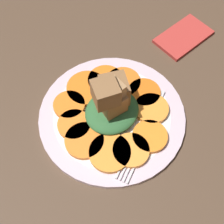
{
  "coord_description": "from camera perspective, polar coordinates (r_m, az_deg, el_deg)",
  "views": [
    {
      "loc": [
        -18.6,
        -21.42,
        53.65
      ],
      "look_at": [
        0.0,
        0.0,
        4.1
      ],
      "focal_mm": 50.0,
      "sensor_mm": 36.0,
      "label": 1
    }
  ],
  "objects": [
    {
      "name": "table_slab",
      "position": [
        0.6,
        0.0,
        -1.48
      ],
      "size": [
        120.0,
        120.0,
        2.0
      ],
      "primitive_type": "cube",
      "color": "#4C3828",
      "rests_on": "ground"
    },
    {
      "name": "plate",
      "position": [
        0.58,
        0.0,
        -0.77
      ],
      "size": [
        27.35,
        27.35,
        1.05
      ],
      "color": "silver",
      "rests_on": "table_slab"
    },
    {
      "name": "carrot_slice_0",
      "position": [
        0.61,
        2.05,
        5.46
      ],
      "size": [
        6.83,
        6.83,
        0.94
      ],
      "primitive_type": "cylinder",
      "color": "orange",
      "rests_on": "plate"
    },
    {
      "name": "carrot_slice_1",
      "position": [
        0.62,
        -1.18,
        5.79
      ],
      "size": [
        6.97,
        6.97,
        0.94
      ],
      "primitive_type": "cylinder",
      "color": "orange",
      "rests_on": "plate"
    },
    {
      "name": "carrot_slice_2",
      "position": [
        0.61,
        -4.81,
        4.2
      ],
      "size": [
        7.87,
        7.87,
        0.94
      ],
      "primitive_type": "cylinder",
      "color": "orange",
      "rests_on": "plate"
    },
    {
      "name": "carrot_slice_3",
      "position": [
        0.59,
        -7.83,
        1.26
      ],
      "size": [
        5.99,
        5.99,
        0.94
      ],
      "primitive_type": "cylinder",
      "color": "orange",
      "rests_on": "plate"
    },
    {
      "name": "carrot_slice_4",
      "position": [
        0.57,
        -6.94,
        -2.34
      ],
      "size": [
        6.05,
        6.05,
        0.94
      ],
      "primitive_type": "cylinder",
      "color": "orange",
      "rests_on": "plate"
    },
    {
      "name": "carrot_slice_5",
      "position": [
        0.55,
        -5.07,
        -5.23
      ],
      "size": [
        6.98,
        6.98,
        0.94
      ],
      "primitive_type": "cylinder",
      "color": "orange",
      "rests_on": "plate"
    },
    {
      "name": "carrot_slice_6",
      "position": [
        0.54,
        -0.39,
        -7.45
      ],
      "size": [
        7.3,
        7.3,
        0.94
      ],
      "primitive_type": "cylinder",
      "color": "orange",
      "rests_on": "plate"
    },
    {
      "name": "carrot_slice_7",
      "position": [
        0.54,
        3.48,
        -7.02
      ],
      "size": [
        6.44,
        6.44,
        0.94
      ],
      "primitive_type": "cylinder",
      "color": "orange",
      "rests_on": "plate"
    },
    {
      "name": "carrot_slice_8",
      "position": [
        0.56,
        6.93,
        -4.46
      ],
      "size": [
        6.29,
        6.29,
        0.94
      ],
      "primitive_type": "cylinder",
      "color": "orange",
      "rests_on": "plate"
    },
    {
      "name": "carrot_slice_9",
      "position": [
        0.59,
        7.2,
        0.58
      ],
      "size": [
        6.45,
        6.45,
        0.94
      ],
      "primitive_type": "cylinder",
      "color": "orange",
      "rests_on": "plate"
    },
    {
      "name": "carrot_slice_10",
      "position": [
        0.6,
        5.88,
        3.51
      ],
      "size": [
        6.28,
        6.28,
        0.94
      ],
      "primitive_type": "cylinder",
      "color": "orange",
      "rests_on": "plate"
    },
    {
      "name": "center_pile",
      "position": [
        0.55,
        0.01,
        1.79
      ],
      "size": [
        10.25,
        9.23,
        10.73
      ],
      "color": "#2D6033",
      "rests_on": "plate"
    },
    {
      "name": "fork",
      "position": [
        0.56,
        5.57,
        -4.16
      ],
      "size": [
        18.67,
        9.67,
        0.4
      ],
      "rotation": [
        0.0,
        0.0,
        0.42
      ],
      "color": "silver",
      "rests_on": "plate"
    },
    {
      "name": "napkin",
      "position": [
        0.72,
        12.94,
        13.26
      ],
      "size": [
        12.19,
        7.32,
        0.8
      ],
      "color": "#B2332D",
      "rests_on": "table_slab"
    }
  ]
}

